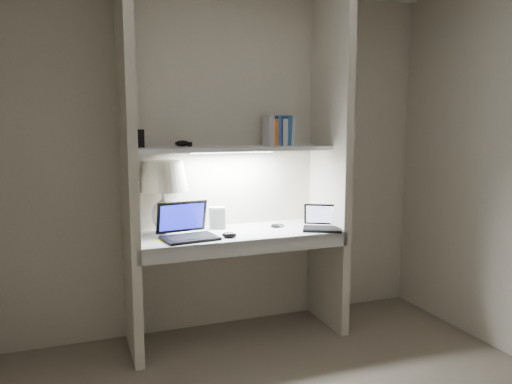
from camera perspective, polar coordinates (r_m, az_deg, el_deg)
name	(u,v)px	position (r m, az deg, el deg)	size (l,w,h in m)	color
back_wall	(225,161)	(3.71, -3.54, 3.56)	(3.20, 0.01, 2.50)	beige
alcove_panel_left	(128,167)	(3.30, -14.37, 2.79)	(0.06, 0.55, 2.50)	beige
alcove_panel_right	(330,161)	(3.74, 8.48, 3.52)	(0.06, 0.55, 2.50)	beige
desk	(237,235)	(3.53, -2.17, -4.88)	(1.40, 0.55, 0.04)	white
desk_apron	(250,247)	(3.29, -0.74, -6.33)	(1.46, 0.03, 0.10)	silver
shelf	(232,149)	(3.54, -2.71, 4.97)	(1.40, 0.36, 0.03)	silver
strip_light	(232,152)	(3.54, -2.70, 4.62)	(0.60, 0.04, 0.01)	white
table_lamp	(163,184)	(3.48, -10.53, 0.85)	(0.34, 0.34, 0.50)	white
laptop_main	(187,230)	(3.36, -7.91, -4.31)	(0.39, 0.35, 0.24)	black
laptop_netbook	(322,224)	(3.63, 7.60, -3.60)	(0.35, 0.34, 0.17)	black
speaker	(217,218)	(3.62, -4.49, -2.96)	(0.11, 0.08, 0.16)	silver
mouse	(229,235)	(3.35, -3.07, -4.91)	(0.10, 0.06, 0.04)	black
cable_coil	(278,225)	(3.71, 2.51, -3.83)	(0.10, 0.10, 0.01)	black
sticky_note	(159,241)	(3.31, -11.04, -5.48)	(0.08, 0.08, 0.00)	#CBD72D
book_row	(278,131)	(3.71, 2.57, 6.94)	(0.21, 0.15, 0.22)	silver
shelf_box	(138,138)	(3.47, -13.29, 5.97)	(0.07, 0.05, 0.12)	black
shelf_gadget	(182,143)	(3.53, -8.44, 5.51)	(0.10, 0.07, 0.04)	black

